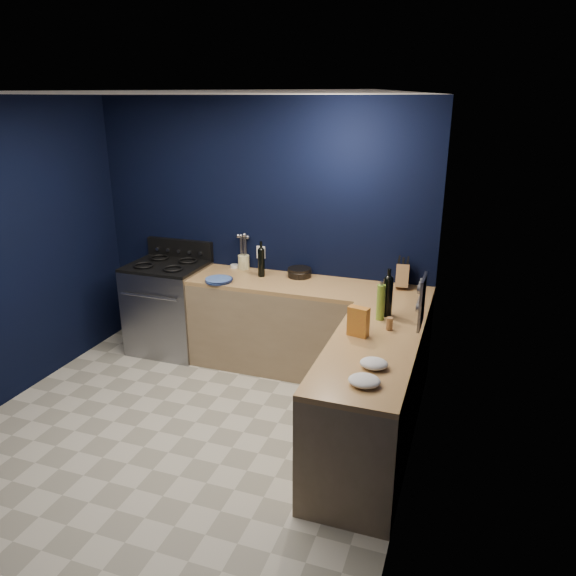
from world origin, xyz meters
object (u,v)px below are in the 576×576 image
at_px(utensil_crock, 244,262).
at_px(crouton_bag, 358,322).
at_px(gas_range, 169,308).
at_px(knife_block, 402,276).
at_px(plate_stack, 219,280).

distance_m(utensil_crock, crouton_bag, 1.94).
height_order(utensil_crock, crouton_bag, crouton_bag).
height_order(gas_range, utensil_crock, utensil_crock).
xyz_separation_m(utensil_crock, knife_block, (1.62, -0.04, 0.03)).
relative_size(utensil_crock, crouton_bag, 0.64).
bearing_deg(gas_range, knife_block, 5.58).
height_order(knife_block, crouton_bag, knife_block).
distance_m(gas_range, plate_stack, 0.85).
bearing_deg(crouton_bag, gas_range, 168.84).
bearing_deg(plate_stack, utensil_crock, 82.45).
xyz_separation_m(gas_range, knife_block, (2.38, 0.23, 0.55)).
xyz_separation_m(gas_range, plate_stack, (0.69, -0.20, 0.46)).
height_order(utensil_crock, knife_block, knife_block).
relative_size(plate_stack, knife_block, 1.20).
xyz_separation_m(gas_range, crouton_bag, (2.23, -0.99, 0.55)).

